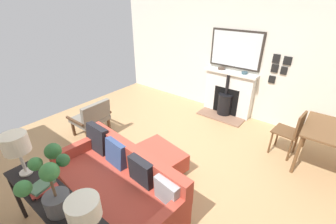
# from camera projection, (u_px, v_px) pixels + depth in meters

# --- Properties ---
(ground_plane) EXTENTS (5.07, 6.25, 0.01)m
(ground_plane) POSITION_uv_depth(u_px,v_px,m) (162.00, 162.00, 3.82)
(ground_plane) COLOR tan
(wall_left) EXTENTS (0.12, 6.25, 2.73)m
(wall_left) POSITION_uv_depth(u_px,v_px,m) (234.00, 55.00, 4.95)
(wall_left) COLOR silver
(wall_left) RESTS_ON ground
(fireplace) EXTENTS (0.62, 1.19, 1.04)m
(fireplace) POSITION_uv_depth(u_px,v_px,m) (227.00, 96.00, 5.19)
(fireplace) COLOR brown
(fireplace) RESTS_ON ground
(mirror_over_mantel) EXTENTS (0.04, 1.14, 0.81)m
(mirror_over_mantel) POSITION_uv_depth(u_px,v_px,m) (236.00, 49.00, 4.79)
(mirror_over_mantel) COLOR #2D2823
(mantel_bowl_near) EXTENTS (0.16, 0.16, 0.05)m
(mantel_bowl_near) POSITION_uv_depth(u_px,v_px,m) (221.00, 68.00, 5.06)
(mantel_bowl_near) COLOR #47382D
(mantel_bowl_near) RESTS_ON fireplace
(mantel_bowl_far) EXTENTS (0.13, 0.13, 0.05)m
(mantel_bowl_far) POSITION_uv_depth(u_px,v_px,m) (245.00, 73.00, 4.76)
(mantel_bowl_far) COLOR #334C56
(mantel_bowl_far) RESTS_ON fireplace
(sofa) EXTENTS (1.00, 1.95, 0.83)m
(sofa) POSITION_uv_depth(u_px,v_px,m) (118.00, 184.00, 2.91)
(sofa) COLOR #B2B2B7
(sofa) RESTS_ON ground
(ottoman) EXTENTS (0.66, 0.87, 0.38)m
(ottoman) POSITION_uv_depth(u_px,v_px,m) (160.00, 158.00, 3.56)
(ottoman) COLOR #B2B2B7
(ottoman) RESTS_ON ground
(armchair_accent) EXTENTS (0.69, 0.60, 0.77)m
(armchair_accent) POSITION_uv_depth(u_px,v_px,m) (92.00, 117.00, 4.35)
(armchair_accent) COLOR #4C3321
(armchair_accent) RESTS_ON ground
(console_table) EXTENTS (0.34, 1.63, 0.75)m
(console_table) POSITION_uv_depth(u_px,v_px,m) (56.00, 206.00, 2.24)
(console_table) COLOR black
(console_table) RESTS_ON ground
(table_lamp_near_end) EXTENTS (0.27, 0.27, 0.51)m
(table_lamp_near_end) POSITION_uv_depth(u_px,v_px,m) (16.00, 144.00, 2.35)
(table_lamp_near_end) COLOR beige
(table_lamp_near_end) RESTS_ON console_table
(table_lamp_far_end) EXTENTS (0.26, 0.26, 0.42)m
(table_lamp_far_end) POSITION_uv_depth(u_px,v_px,m) (84.00, 210.00, 1.71)
(table_lamp_far_end) COLOR white
(table_lamp_far_end) RESTS_ON console_table
(potted_plant) EXTENTS (0.47, 0.41, 0.62)m
(potted_plant) POSITION_uv_depth(u_px,v_px,m) (52.00, 184.00, 1.94)
(potted_plant) COLOR #4C4C51
(potted_plant) RESTS_ON console_table
(book_stack) EXTENTS (0.27, 0.22, 0.07)m
(book_stack) POSITION_uv_depth(u_px,v_px,m) (42.00, 187.00, 2.30)
(book_stack) COLOR #B23833
(book_stack) RESTS_ON console_table
(dining_chair_near_fireplace) EXTENTS (0.44, 0.44, 0.85)m
(dining_chair_near_fireplace) POSITION_uv_depth(u_px,v_px,m) (292.00, 130.00, 3.76)
(dining_chair_near_fireplace) COLOR brown
(dining_chair_near_fireplace) RESTS_ON ground
(photo_gallery_row) EXTENTS (0.02, 0.34, 0.59)m
(photo_gallery_row) POSITION_uv_depth(u_px,v_px,m) (279.00, 67.00, 4.40)
(photo_gallery_row) COLOR black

